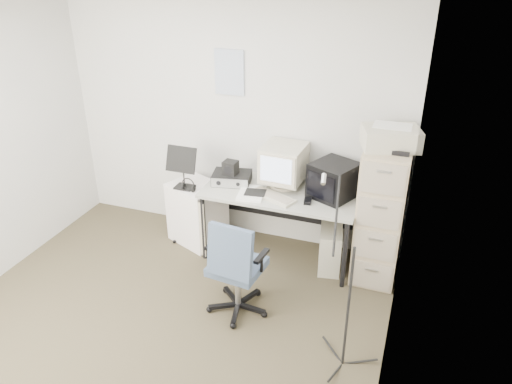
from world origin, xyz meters
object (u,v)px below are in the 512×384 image
(filing_cabinet, at_px, (381,214))
(desk, at_px, (280,224))
(office_chair, at_px, (237,265))
(side_cart, at_px, (197,213))

(filing_cabinet, relative_size, desk, 0.87)
(desk, relative_size, office_chair, 1.61)
(side_cart, bearing_deg, filing_cabinet, 23.97)
(desk, xyz_separation_m, office_chair, (-0.10, -0.92, 0.10))
(office_chair, xyz_separation_m, side_cart, (-0.82, 0.92, -0.14))
(filing_cabinet, relative_size, office_chair, 1.39)
(filing_cabinet, xyz_separation_m, office_chair, (-1.05, -0.95, -0.18))
(desk, relative_size, side_cart, 2.30)
(filing_cabinet, height_order, desk, filing_cabinet)
(desk, distance_m, side_cart, 0.91)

